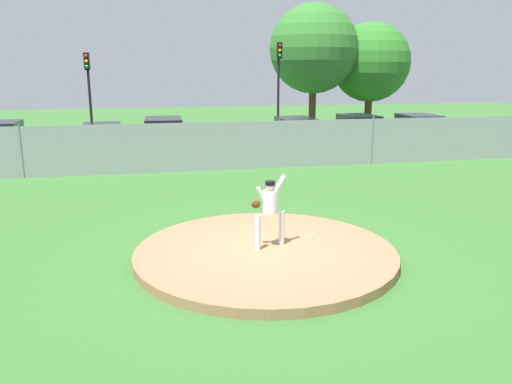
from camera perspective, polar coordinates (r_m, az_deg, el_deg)
The scene contains 16 objects.
ground_plane at distance 16.71m, azimuth -3.61°, elevation -0.16°, with size 80.00×80.00×0.00m, color #386B2D.
asphalt_strip at distance 24.98m, azimuth -6.52°, elevation 4.44°, with size 44.00×7.00×0.01m, color #2B2B2D.
pitchers_mound at distance 11.04m, azimuth 1.07°, elevation -6.99°, with size 5.69×5.69×0.20m, color #99704C.
pitcher_youth at distance 10.85m, azimuth 1.54°, elevation -1.67°, with size 0.78×0.35×1.62m.
baseball at distance 11.75m, azimuth 6.36°, elevation -5.05°, with size 0.07×0.07×0.07m, color white.
chainlink_fence at distance 20.41m, azimuth -5.33°, elevation 5.17°, with size 35.47×0.07×2.06m.
parked_car_slate at distance 27.28m, azimuth 11.54°, elevation 6.74°, with size 1.90×4.35×1.69m.
parked_car_white at distance 26.06m, azimuth -27.05°, elevation 5.19°, with size 2.01×4.19×1.69m.
parked_car_champagne at distance 24.50m, azimuth -17.00°, elevation 5.52°, with size 2.11×4.26×1.58m.
parked_car_teal at distance 24.66m, azimuth -10.40°, elevation 6.15°, with size 2.03×4.75×1.76m.
parked_car_silver at distance 25.43m, azimuth 4.59°, elevation 6.47°, with size 1.87×4.76×1.67m.
parked_car_navy at distance 28.39m, azimuth 17.93°, elevation 6.61°, with size 2.08×4.32×1.68m.
traffic_light_near at distance 28.81m, azimuth -18.51°, elevation 11.72°, with size 0.28×0.46×4.88m.
traffic_light_far at distance 29.72m, azimuth 2.61°, elevation 13.19°, with size 0.28×0.46×5.51m.
tree_broad_left at distance 33.06m, azimuth 6.59°, elevation 15.86°, with size 5.58×5.58×8.08m.
tree_bushy_near at distance 34.94m, azimuth 12.90°, elevation 14.17°, with size 5.15×5.15×7.06m.
Camera 1 is at (-2.36, -10.05, 4.01)m, focal length 35.17 mm.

